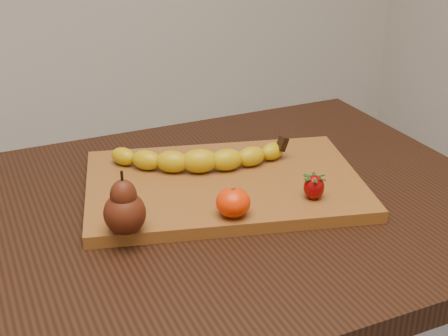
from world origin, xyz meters
name	(u,v)px	position (x,y,z in m)	size (l,w,h in m)	color
table	(197,259)	(0.00, 0.00, 0.66)	(1.00, 0.70, 0.76)	black
cutting_board	(224,184)	(0.07, 0.04, 0.77)	(0.45, 0.30, 0.02)	brown
banana	(200,161)	(0.04, 0.08, 0.80)	(0.26, 0.07, 0.04)	#C1A109
pear	(124,203)	(-0.13, -0.06, 0.83)	(0.06, 0.06, 0.09)	#4D1C0C
mandarin	(233,202)	(0.03, -0.08, 0.80)	(0.05, 0.05, 0.04)	red
strawberry	(314,186)	(0.16, -0.08, 0.80)	(0.03, 0.03, 0.04)	#7F0304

